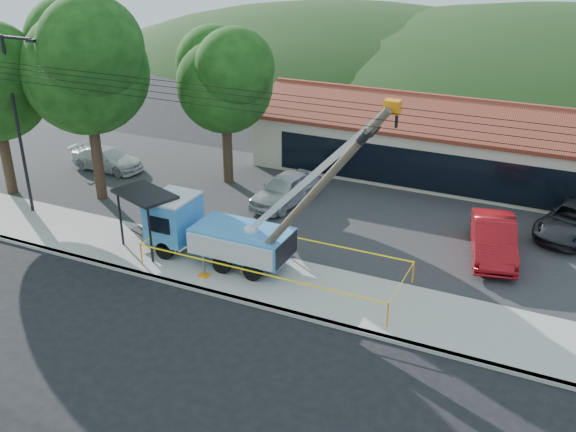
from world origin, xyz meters
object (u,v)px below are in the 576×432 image
(leaning_pole, at_px, (315,192))
(car_white, at_px, (109,171))
(bus_shelter, at_px, (150,207))
(car_dark, at_px, (571,236))
(utility_truck, at_px, (216,230))
(car_red, at_px, (491,257))
(car_silver, at_px, (285,205))

(leaning_pole, bearing_deg, car_white, 155.29)
(leaning_pole, bearing_deg, bus_shelter, 177.33)
(leaning_pole, xyz_separation_m, bus_shelter, (-8.11, 0.38, -2.26))
(bus_shelter, distance_m, car_dark, 19.91)
(car_white, bearing_deg, leaning_pole, -113.70)
(utility_truck, xyz_separation_m, bus_shelter, (-3.24, -0.26, 0.59))
(car_white, bearing_deg, bus_shelter, -129.28)
(bus_shelter, bearing_deg, leaning_pole, 17.02)
(car_red, distance_m, car_white, 22.83)
(bus_shelter, bearing_deg, utility_truck, 24.30)
(leaning_pole, distance_m, car_silver, 10.02)
(car_red, relative_size, car_white, 1.11)
(car_red, distance_m, car_dark, 4.98)
(utility_truck, distance_m, car_dark, 16.97)
(bus_shelter, xyz_separation_m, car_silver, (3.25, 7.20, -2.15))
(leaning_pole, relative_size, bus_shelter, 2.45)
(utility_truck, relative_size, leaning_pole, 1.39)
(car_dark, bearing_deg, car_silver, -153.02)
(bus_shelter, distance_m, car_silver, 8.18)
(leaning_pole, distance_m, car_dark, 14.30)
(leaning_pole, relative_size, car_white, 1.72)
(car_white, bearing_deg, car_red, -92.81)
(bus_shelter, bearing_deg, car_dark, 48.98)
(car_silver, relative_size, car_white, 1.03)
(car_dark, bearing_deg, car_red, -112.04)
(leaning_pole, bearing_deg, car_silver, 122.67)
(car_red, height_order, car_dark, car_red)
(car_silver, distance_m, car_dark, 14.23)
(bus_shelter, xyz_separation_m, car_white, (-8.65, 7.34, -2.15))
(car_dark, bearing_deg, car_white, -157.91)
(leaning_pole, relative_size, car_dark, 1.50)
(car_silver, bearing_deg, car_dark, 18.56)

